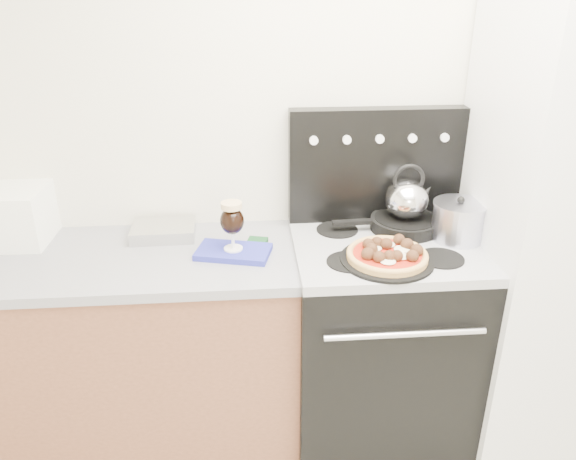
{
  "coord_description": "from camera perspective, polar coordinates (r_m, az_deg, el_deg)",
  "views": [
    {
      "loc": [
        -0.49,
        -0.86,
        1.93
      ],
      "look_at": [
        -0.34,
        1.05,
        1.05
      ],
      "focal_mm": 35.0,
      "sensor_mm": 36.0,
      "label": 1
    }
  ],
  "objects": [
    {
      "name": "stove_body",
      "position": [
        2.59,
        9.18,
        -10.99
      ],
      "size": [
        0.76,
        0.65,
        0.88
      ],
      "primitive_type": "cube",
      "color": "black",
      "rests_on": "ground"
    },
    {
      "name": "foil_sheet",
      "position": [
        2.47,
        -12.51,
        -0.06
      ],
      "size": [
        0.27,
        0.2,
        0.05
      ],
      "primitive_type": "cube",
      "rotation": [
        0.0,
        0.0,
        0.03
      ],
      "color": "silver",
      "rests_on": "countertop"
    },
    {
      "name": "base_cabinet",
      "position": [
        2.6,
        -15.89,
        -11.73
      ],
      "size": [
        1.45,
        0.6,
        0.86
      ],
      "primitive_type": "cube",
      "color": "brown",
      "rests_on": "ground"
    },
    {
      "name": "room_shell",
      "position": [
        1.43,
        16.2,
        -4.97
      ],
      "size": [
        3.52,
        3.01,
        2.52
      ],
      "color": "beige",
      "rests_on": "ground"
    },
    {
      "name": "pizza",
      "position": [
        2.19,
        10.05,
        -2.36
      ],
      "size": [
        0.33,
        0.33,
        0.04
      ],
      "primitive_type": null,
      "rotation": [
        0.0,
        0.0,
        -0.07
      ],
      "color": "#EB9753",
      "rests_on": "pizza_pan"
    },
    {
      "name": "cooktop",
      "position": [
        2.35,
        9.92,
        -1.83
      ],
      "size": [
        0.76,
        0.65,
        0.04
      ],
      "primitive_type": "cube",
      "color": "#ADADB2",
      "rests_on": "stove_body"
    },
    {
      "name": "beer_glass",
      "position": [
        2.22,
        -5.68,
        0.43
      ],
      "size": [
        0.12,
        0.12,
        0.21
      ],
      "primitive_type": null,
      "rotation": [
        0.0,
        0.0,
        -0.31
      ],
      "color": "black",
      "rests_on": "oven_mitt"
    },
    {
      "name": "fridge",
      "position": [
        2.57,
        25.41,
        -0.36
      ],
      "size": [
        0.64,
        0.68,
        1.9
      ],
      "primitive_type": "cube",
      "color": "silver",
      "rests_on": "ground"
    },
    {
      "name": "toaster_oven",
      "position": [
        2.62,
        -27.01,
        1.33
      ],
      "size": [
        0.38,
        0.29,
        0.23
      ],
      "primitive_type": "cube",
      "rotation": [
        0.0,
        0.0,
        -0.03
      ],
      "color": "white",
      "rests_on": "countertop"
    },
    {
      "name": "tea_kettle",
      "position": [
        2.43,
        12.02,
        3.38
      ],
      "size": [
        0.22,
        0.22,
        0.2
      ],
      "primitive_type": null,
      "rotation": [
        0.0,
        0.0,
        0.19
      ],
      "color": "silver",
      "rests_on": "skillet"
    },
    {
      "name": "backguard",
      "position": [
        2.5,
        8.86,
        6.53
      ],
      "size": [
        0.76,
        0.08,
        0.5
      ],
      "primitive_type": "cube",
      "color": "black",
      "rests_on": "cooktop"
    },
    {
      "name": "stock_pot",
      "position": [
        2.43,
        16.88,
        0.77
      ],
      "size": [
        0.26,
        0.26,
        0.15
      ],
      "primitive_type": "cylinder",
      "rotation": [
        0.0,
        0.0,
        -0.27
      ],
      "color": "silver",
      "rests_on": "cooktop"
    },
    {
      "name": "skillet",
      "position": [
        2.48,
        11.76,
        0.62
      ],
      "size": [
        0.31,
        0.31,
        0.05
      ],
      "primitive_type": "cylinder",
      "rotation": [
        0.0,
        0.0,
        0.05
      ],
      "color": "black",
      "rests_on": "cooktop"
    },
    {
      "name": "countertop",
      "position": [
        2.37,
        -17.12,
        -2.91
      ],
      "size": [
        1.48,
        0.63,
        0.04
      ],
      "primitive_type": "cube",
      "color": "gray",
      "rests_on": "base_cabinet"
    },
    {
      "name": "pizza_pan",
      "position": [
        2.2,
        10.0,
        -3.01
      ],
      "size": [
        0.41,
        0.41,
        0.01
      ],
      "primitive_type": "cylinder",
      "rotation": [
        0.0,
        0.0,
        -0.15
      ],
      "color": "black",
      "rests_on": "cooktop"
    },
    {
      "name": "oven_mitt",
      "position": [
        2.27,
        -5.56,
        -2.23
      ],
      "size": [
        0.32,
        0.23,
        0.02
      ],
      "primitive_type": "cube",
      "rotation": [
        0.0,
        0.0,
        -0.25
      ],
      "color": "#2A2FA7",
      "rests_on": "countertop"
    }
  ]
}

